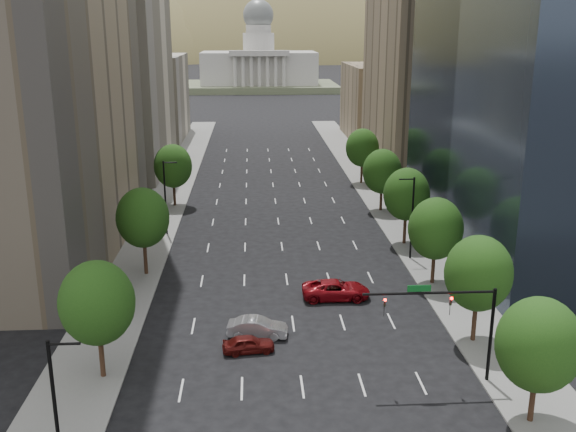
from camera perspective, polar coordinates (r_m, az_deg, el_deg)
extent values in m
cube|color=slate|center=(74.91, -12.48, -2.77)|extent=(6.00, 200.00, 0.15)
cube|color=slate|center=(76.23, 11.19, -2.36)|extent=(6.00, 200.00, 0.15)
cube|color=beige|center=(115.19, -14.45, 12.52)|extent=(14.00, 30.00, 35.00)
cube|color=beige|center=(148.30, -11.82, 10.11)|extent=(14.00, 26.00, 18.00)
cube|color=#8C7759|center=(113.84, 11.39, 11.40)|extent=(14.00, 30.00, 30.00)
cube|color=#8C7759|center=(146.56, 8.03, 9.82)|extent=(14.00, 26.00, 16.00)
cylinder|color=#382316|center=(44.78, 20.58, -14.49)|extent=(0.36, 0.36, 3.75)
ellipsoid|color=#173C10|center=(43.14, 21.05, -10.44)|extent=(5.20, 5.20, 5.98)
cylinder|color=#382316|center=(53.75, 15.98, -8.57)|extent=(0.36, 0.36, 4.00)
ellipsoid|color=#173C10|center=(52.32, 16.29, -4.82)|extent=(5.20, 5.20, 5.98)
cylinder|color=#382316|center=(64.32, 12.57, -4.20)|extent=(0.36, 0.36, 3.90)
ellipsoid|color=#173C10|center=(63.16, 12.77, -1.08)|extent=(5.20, 5.20, 5.98)
cylinder|color=#382316|center=(75.28, 10.17, -0.96)|extent=(0.36, 0.36, 4.10)
ellipsoid|color=#173C10|center=(74.25, 10.31, 1.88)|extent=(5.20, 5.20, 5.98)
cylinder|color=#382316|center=(88.47, 8.13, 1.62)|extent=(0.36, 0.36, 3.80)
ellipsoid|color=#173C10|center=(87.65, 8.22, 3.88)|extent=(5.20, 5.20, 5.98)
cylinder|color=#382316|center=(103.75, 6.44, 3.91)|extent=(0.36, 0.36, 4.00)
ellipsoid|color=#173C10|center=(103.02, 6.50, 5.95)|extent=(5.20, 5.20, 5.98)
cylinder|color=#382316|center=(48.55, -15.98, -11.36)|extent=(0.36, 0.36, 4.00)
ellipsoid|color=#173C10|center=(46.96, -16.34, -7.29)|extent=(5.20, 5.20, 5.98)
cylinder|color=#382316|center=(66.56, -12.36, -3.37)|extent=(0.36, 0.36, 4.15)
ellipsoid|color=#173C10|center=(65.38, -12.57, -0.14)|extent=(5.20, 5.20, 5.98)
cylinder|color=#382316|center=(91.27, -9.90, 2.04)|extent=(0.36, 0.36, 3.95)
ellipsoid|color=#173C10|center=(90.45, -10.01, 4.32)|extent=(5.20, 5.20, 5.98)
cylinder|color=black|center=(69.81, 10.79, -0.26)|extent=(0.20, 0.20, 9.00)
cylinder|color=black|center=(68.55, 10.32, 3.18)|extent=(1.60, 0.14, 0.14)
cylinder|color=black|center=(37.15, -19.57, -16.43)|extent=(0.20, 0.20, 9.00)
cylinder|color=black|center=(34.87, -18.96, -10.52)|extent=(1.60, 0.14, 0.14)
cylinder|color=black|center=(78.09, -10.67, 1.51)|extent=(0.20, 0.20, 9.00)
cylinder|color=black|center=(77.03, -10.24, 4.61)|extent=(1.60, 0.14, 0.14)
cylinder|color=black|center=(47.71, 17.29, -9.97)|extent=(0.24, 0.24, 7.00)
cylinder|color=black|center=(45.02, 12.23, -6.59)|extent=(9.00, 0.18, 0.18)
imported|color=black|center=(45.64, 14.02, -7.13)|extent=(0.18, 0.22, 1.10)
imported|color=black|center=(44.55, 8.43, -7.40)|extent=(0.18, 0.22, 1.10)
sphere|color=#FF0C07|center=(45.41, 14.10, -6.99)|extent=(0.20, 0.20, 0.20)
sphere|color=#FF0C07|center=(44.30, 8.49, -7.26)|extent=(0.20, 0.20, 0.20)
cube|color=#0C591E|center=(44.71, 11.38, -6.21)|extent=(1.60, 0.06, 0.45)
cube|color=#596647|center=(260.94, -2.53, 11.23)|extent=(60.00, 40.00, 2.50)
cube|color=silver|center=(260.40, -2.56, 12.82)|extent=(44.00, 26.00, 12.00)
cube|color=silver|center=(246.13, -2.53, 14.02)|extent=(22.00, 4.00, 2.00)
cylinder|color=silver|center=(260.01, -2.58, 14.91)|extent=(12.00, 12.00, 7.00)
cylinder|color=silver|center=(259.95, -2.60, 16.01)|extent=(9.60, 9.60, 3.00)
sphere|color=slate|center=(259.98, -2.61, 17.13)|extent=(11.60, 11.60, 11.60)
ellipsoid|color=olive|center=(588.89, -16.88, 9.98)|extent=(380.00, 342.00, 190.00)
ellipsoid|color=olive|center=(615.00, 0.86, 10.08)|extent=(440.00, 396.00, 240.00)
ellipsoid|color=olive|center=(686.54, 15.17, 10.76)|extent=(360.00, 324.00, 200.00)
imported|color=#4F0F0D|center=(50.83, -3.47, -11.08)|extent=(4.13, 2.06, 1.35)
imported|color=#9E9DA3|center=(53.03, -2.68, -9.71)|extent=(4.97, 2.20, 1.58)
imported|color=maroon|center=(60.10, 4.21, -6.43)|extent=(6.21, 2.88, 1.72)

